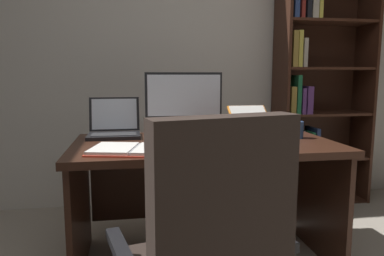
% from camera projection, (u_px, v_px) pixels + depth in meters
% --- Properties ---
extents(wall_back, '(5.39, 0.12, 2.80)m').
position_uv_depth(wall_back, '(195.00, 42.00, 3.13)').
color(wall_back, beige).
rests_on(wall_back, ground).
extents(desk, '(1.51, 0.80, 0.73)m').
position_uv_depth(desk, '(202.00, 171.00, 2.22)').
color(desk, '#381E14').
rests_on(desk, ground).
extents(bookshelf, '(0.80, 0.33, 1.95)m').
position_uv_depth(bookshelf, '(312.00, 95.00, 3.13)').
color(bookshelf, '#381E14').
rests_on(bookshelf, ground).
extents(monitor, '(0.50, 0.16, 0.40)m').
position_uv_depth(monitor, '(184.00, 103.00, 2.34)').
color(monitor, black).
rests_on(monitor, desk).
extents(laptop, '(0.32, 0.29, 0.24)m').
position_uv_depth(laptop, '(114.00, 128.00, 2.29)').
color(laptop, black).
rests_on(laptop, desk).
extents(keyboard, '(0.42, 0.15, 0.02)m').
position_uv_depth(keyboard, '(196.00, 145.00, 1.93)').
color(keyboard, black).
rests_on(keyboard, desk).
extents(computer_mouse, '(0.06, 0.10, 0.04)m').
position_uv_depth(computer_mouse, '(250.00, 142.00, 1.98)').
color(computer_mouse, black).
rests_on(computer_mouse, desk).
extents(reading_stand_with_book, '(0.27, 0.26, 0.17)m').
position_uv_depth(reading_stand_with_book, '(250.00, 119.00, 2.49)').
color(reading_stand_with_book, black).
rests_on(reading_stand_with_book, desk).
extents(open_binder, '(0.50, 0.38, 0.02)m').
position_uv_depth(open_binder, '(135.00, 149.00, 1.83)').
color(open_binder, '#DB422D').
rests_on(open_binder, desk).
extents(notepad, '(0.18, 0.23, 0.01)m').
position_uv_depth(notepad, '(167.00, 140.00, 2.14)').
color(notepad, silver).
rests_on(notepad, desk).
extents(pen, '(0.14, 0.05, 0.01)m').
position_uv_depth(pen, '(170.00, 138.00, 2.14)').
color(pen, maroon).
rests_on(pen, notepad).
extents(coffee_mug, '(0.08, 0.08, 0.10)m').
position_uv_depth(coffee_mug, '(297.00, 130.00, 2.22)').
color(coffee_mug, '#334C7A').
rests_on(coffee_mug, desk).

